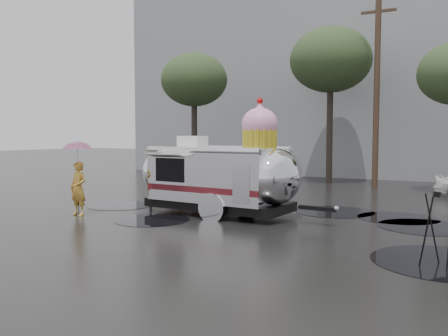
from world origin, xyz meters
The scene contains 11 objects.
ground centered at (0.00, 0.00, 0.00)m, with size 120.00×120.00×0.00m, color black.
puddles centered at (2.60, 3.58, 0.00)m, with size 13.26×7.85×0.01m.
grey_building centered at (-4.00, 24.00, 6.50)m, with size 22.00×12.00×13.00m, color slate.
utility_pole centered at (2.50, 14.00, 4.62)m, with size 1.60×0.28×9.00m.
tree_left centered at (-7.00, 13.00, 5.48)m, with size 3.64×3.64×6.95m.
tree_mid centered at (0.00, 15.00, 6.34)m, with size 4.20×4.20×8.03m.
barricade_row centered at (-5.55, 9.96, 0.52)m, with size 4.30×0.80×1.00m.
airstream_trailer centered at (-0.41, 3.68, 1.29)m, with size 6.82×2.77×3.68m.
person_left centered at (-4.27, 1.47, 0.84)m, with size 0.61×0.40×1.69m, color gold.
umbrella_pink centered at (-4.27, 1.47, 1.95)m, with size 1.16×1.16×2.34m.
tripod centered at (6.02, 0.32, 0.84)m, with size 0.57×0.59×1.44m.
Camera 1 is at (6.56, -9.44, 2.51)m, focal length 38.00 mm.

